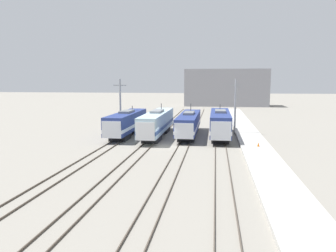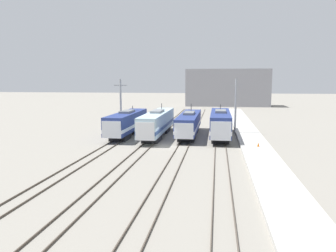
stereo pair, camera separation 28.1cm
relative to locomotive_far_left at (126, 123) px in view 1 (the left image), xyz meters
name	(u,v)px [view 1 (the left image)]	position (x,y,z in m)	size (l,w,h in m)	color
ground_plane	(165,146)	(7.55, -7.51, -2.13)	(400.00, 400.00, 0.00)	gray
rail_pair_far_left	(112,144)	(0.00, -7.51, -2.06)	(1.50, 120.00, 0.15)	#4C4238
rail_pair_center_left	(147,145)	(5.03, -7.51, -2.06)	(1.51, 120.00, 0.15)	#4C4238
rail_pair_center_right	(183,146)	(10.06, -7.51, -2.06)	(1.51, 120.00, 0.15)	#4C4238
rail_pair_far_right	(221,147)	(15.09, -7.51, -2.06)	(1.50, 120.00, 0.15)	#4C4238
locomotive_far_left	(126,123)	(0.00, 0.00, 0.00)	(3.03, 16.41, 4.64)	black
locomotive_center_left	(157,123)	(5.03, -0.06, 0.05)	(2.88, 18.60, 5.07)	#232326
locomotive_center_right	(189,124)	(10.06, 1.42, -0.11)	(2.95, 17.53, 4.99)	black
locomotive_far_right	(220,124)	(15.09, 0.49, 0.10)	(3.03, 16.63, 5.01)	black
catenary_tower_left	(120,104)	(-2.23, 4.33, 2.68)	(2.27, 0.34, 9.26)	gray
catenary_tower_right	(235,106)	(17.59, 4.33, 2.68)	(2.27, 0.34, 9.26)	gray
platform	(256,147)	(19.73, -7.51, -1.95)	(4.00, 120.00, 0.37)	#B7B5AD
traffic_cone	(258,144)	(19.98, -7.78, -1.47)	(0.30, 0.30, 0.60)	orange
depot_building	(226,88)	(17.97, 69.39, 4.39)	(29.23, 11.59, 13.05)	gray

